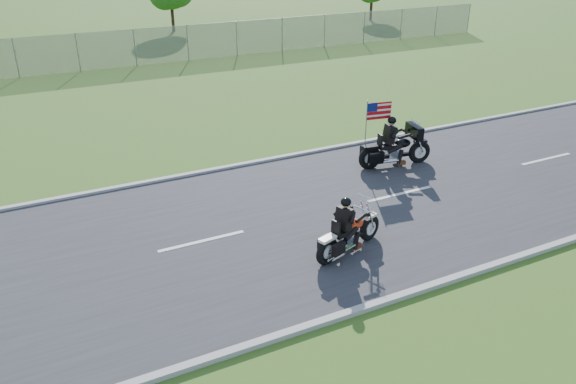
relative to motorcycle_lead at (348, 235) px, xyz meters
name	(u,v)px	position (x,y,z in m)	size (l,w,h in m)	color
ground	(275,225)	(-0.96, 1.99, -0.48)	(420.00, 420.00, 0.00)	#3E5B1C
road	(275,224)	(-0.96, 1.99, -0.46)	(120.00, 8.00, 0.04)	#28282B
curb_north	(221,169)	(-0.96, 6.04, -0.43)	(120.00, 0.18, 0.12)	#9E9B93
curb_south	(361,309)	(-0.96, -2.06, -0.43)	(120.00, 0.18, 0.12)	#9E9B93
fence	(16,58)	(-5.96, 21.99, 0.52)	(60.00, 0.03, 2.00)	gray
motorcycle_lead	(348,235)	(0.00, 0.00, 0.00)	(2.18, 1.00, 1.51)	black
motorcycle_follow	(395,149)	(4.18, 3.84, 0.10)	(2.53, 0.97, 2.12)	black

